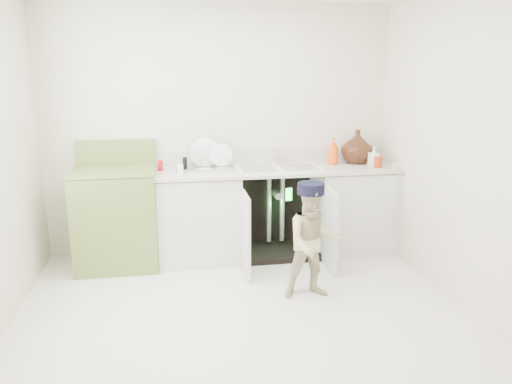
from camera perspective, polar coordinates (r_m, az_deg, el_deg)
ground at (r=4.07m, az=-1.75°, el=-13.55°), size 3.50×3.50×0.00m
room_shell at (r=3.65m, az=-1.90°, el=4.06°), size 6.00×5.50×1.26m
counter_run at (r=5.09m, az=2.82°, el=-1.89°), size 2.44×1.02×1.25m
avocado_stove at (r=4.98m, az=-15.62°, el=-2.68°), size 0.76×0.65×1.19m
repair_worker at (r=4.16m, az=6.54°, el=-5.54°), size 0.48×0.87×0.98m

